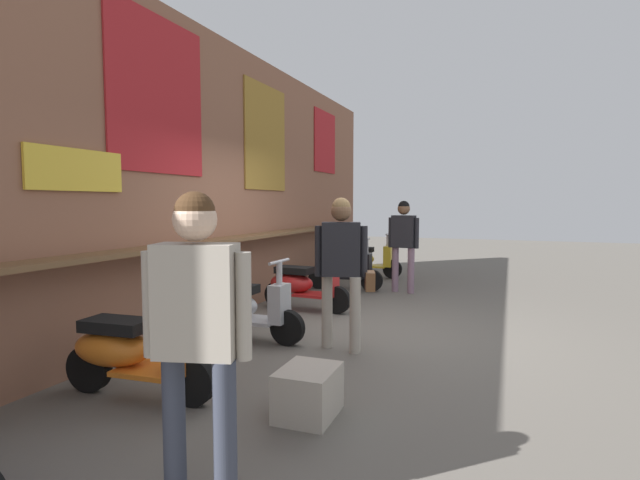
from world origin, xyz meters
TOP-DOWN VIEW (x-y plane):
  - ground_plane at (0.00, 0.00)m, footprint 33.36×33.36m
  - market_stall_facade at (-0.01, 2.02)m, footprint 11.91×0.61m
  - scooter_orange at (-2.67, 1.08)m, footprint 0.50×1.40m
  - scooter_silver at (-0.85, 1.08)m, footprint 0.46×1.40m
  - scooter_red at (0.85, 1.08)m, footprint 0.48×1.40m
  - scooter_black at (2.66, 1.08)m, footprint 0.48×1.40m
  - scooter_yellow at (4.31, 1.08)m, footprint 0.49×1.40m
  - shopper_with_handbag at (-0.80, -0.13)m, footprint 0.42×0.65m
  - shopper_browsing at (-3.69, -0.34)m, footprint 0.30×0.55m
  - shopper_passing at (2.85, -0.04)m, footprint 0.25×0.56m
  - merchandise_crate at (-2.45, -0.43)m, footprint 0.52×0.42m

SIDE VIEW (x-z plane):
  - ground_plane at x=0.00m, z-range 0.00..0.00m
  - merchandise_crate at x=-2.45m, z-range 0.00..0.37m
  - scooter_orange at x=-2.67m, z-range -0.10..0.87m
  - scooter_silver at x=-0.85m, z-range -0.10..0.87m
  - scooter_red at x=0.85m, z-range -0.10..0.87m
  - scooter_black at x=2.66m, z-range -0.10..0.87m
  - scooter_yellow at x=4.31m, z-range -0.10..0.87m
  - shopper_passing at x=2.85m, z-range 0.19..1.84m
  - shopper_with_handbag at x=-0.80m, z-range 0.18..1.85m
  - shopper_browsing at x=-3.69m, z-range 0.19..1.86m
  - market_stall_facade at x=-0.01m, z-range 0.00..3.86m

